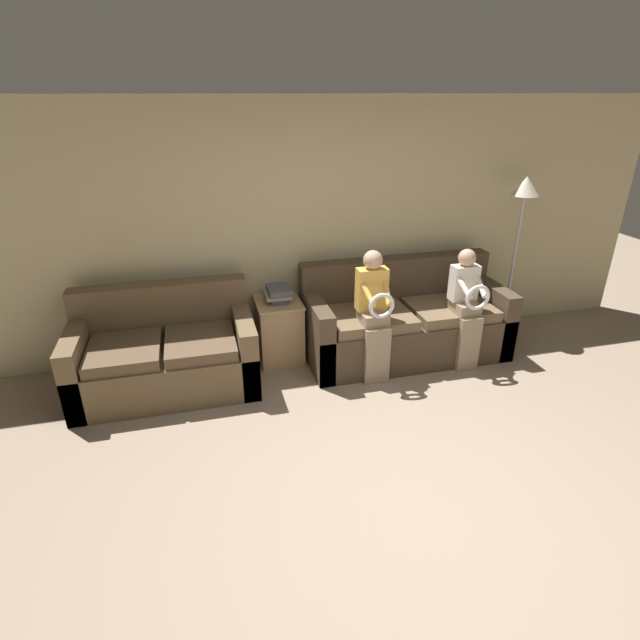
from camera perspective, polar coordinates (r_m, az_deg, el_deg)
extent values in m
plane|color=gray|center=(3.61, 11.12, -21.30)|extent=(14.00, 14.00, 0.00)
cube|color=#C6B789|center=(5.23, -0.34, 10.35)|extent=(7.62, 0.06, 2.55)
cube|color=#473828|center=(5.34, 9.64, -1.68)|extent=(2.08, 0.88, 0.46)
cube|color=#473828|center=(5.44, 8.57, 4.48)|extent=(2.08, 0.20, 0.52)
cube|color=#473828|center=(4.99, -0.42, -1.60)|extent=(0.16, 0.88, 0.72)
cube|color=#473828|center=(5.73, 18.57, 0.61)|extent=(0.16, 0.88, 0.72)
cube|color=brown|center=(4.98, 5.67, 0.17)|extent=(0.83, 0.64, 0.11)
cube|color=brown|center=(5.33, 14.62, 1.15)|extent=(0.83, 0.64, 0.11)
cube|color=brown|center=(4.92, -17.09, -5.20)|extent=(1.64, 0.94, 0.42)
cube|color=brown|center=(5.06, -17.64, 1.36)|extent=(1.64, 0.20, 0.50)
cube|color=brown|center=(4.97, -25.79, -4.73)|extent=(0.16, 0.94, 0.67)
cube|color=brown|center=(4.86, -8.57, -3.01)|extent=(0.16, 0.94, 0.67)
cube|color=brown|center=(4.74, -21.47, -3.38)|extent=(0.62, 0.70, 0.11)
cube|color=brown|center=(4.69, -13.50, -2.58)|extent=(0.62, 0.70, 0.11)
cube|color=gray|center=(4.78, 6.47, -4.02)|extent=(0.24, 0.10, 0.57)
cube|color=gray|center=(4.75, 6.07, 0.35)|extent=(0.24, 0.28, 0.11)
cube|color=gold|center=(4.71, 5.92, 3.55)|extent=(0.29, 0.14, 0.40)
sphere|color=tan|center=(4.62, 6.07, 6.83)|extent=(0.18, 0.18, 0.18)
torus|color=silver|center=(4.50, 7.05, 1.62)|extent=(0.24, 0.04, 0.24)
cylinder|color=gold|center=(4.55, 5.38, 3.21)|extent=(0.10, 0.31, 0.23)
cylinder|color=gold|center=(4.62, 7.62, 3.41)|extent=(0.10, 0.31, 0.23)
cube|color=gray|center=(5.18, 16.52, -2.60)|extent=(0.22, 0.10, 0.57)
cube|color=gray|center=(5.15, 16.21, 1.45)|extent=(0.22, 0.28, 0.11)
cube|color=silver|center=(5.12, 16.13, 4.13)|extent=(0.26, 0.14, 0.35)
sphere|color=tan|center=(5.04, 16.46, 6.83)|extent=(0.17, 0.17, 0.17)
torus|color=white|center=(4.93, 17.58, 2.47)|extent=(0.25, 0.04, 0.25)
cylinder|color=silver|center=(4.96, 16.00, 3.81)|extent=(0.08, 0.30, 0.20)
cylinder|color=silver|center=(5.05, 17.81, 3.95)|extent=(0.08, 0.30, 0.20)
cube|color=tan|center=(5.17, -4.69, -1.15)|extent=(0.44, 0.51, 0.65)
cube|color=tan|center=(5.04, -4.82, 2.08)|extent=(0.46, 0.53, 0.02)
cube|color=#4C4C56|center=(5.04, -4.81, 2.51)|extent=(0.18, 0.27, 0.06)
cube|color=gray|center=(5.02, -4.93, 3.00)|extent=(0.25, 0.32, 0.03)
cube|color=#4C4C56|center=(4.99, -4.72, 3.42)|extent=(0.22, 0.30, 0.06)
cylinder|color=#2D2B28|center=(6.23, 20.06, -1.15)|extent=(0.26, 0.26, 0.02)
cylinder|color=#B7B7BC|center=(5.95, 21.15, 5.72)|extent=(0.03, 0.03, 1.56)
cone|color=beige|center=(5.75, 22.50, 13.97)|extent=(0.28, 0.28, 0.20)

